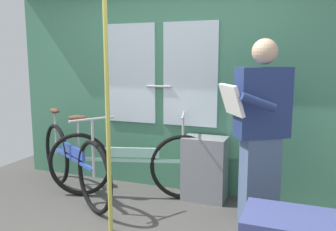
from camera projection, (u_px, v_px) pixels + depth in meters
train_door_wall at (177, 84)px, 3.84m from camera, size 4.00×0.28×2.25m
bicycle_near_door at (130, 163)px, 3.69m from camera, size 1.72×0.63×0.90m
bicycle_leaning_behind at (73, 162)px, 3.72m from camera, size 1.47×0.97×0.91m
passenger_reading_newspaper at (260, 130)px, 3.00m from camera, size 0.61×0.56×1.61m
trash_bin_by_wall at (205, 168)px, 3.65m from camera, size 0.44×0.28×0.66m
handrail_pole at (107, 102)px, 2.83m from camera, size 0.04×0.04×2.21m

